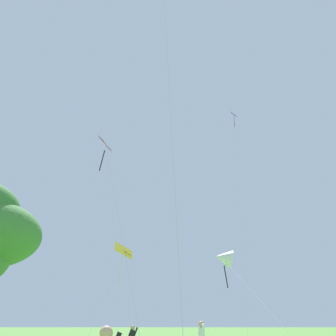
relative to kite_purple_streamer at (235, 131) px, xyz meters
The scene contains 4 objects.
kite_purple_streamer is the anchor object (origin of this frame).
kite_white_distant 17.18m from the kite_purple_streamer, 116.65° to the right, with size 3.65×12.38×7.96m.
kite_yellow_diamond 21.25m from the kite_purple_streamer, 147.26° to the right, with size 2.17×7.82×8.21m.
kite_pink_low 20.84m from the kite_purple_streamer, 132.16° to the right, with size 4.54×8.33×15.20m.
Camera 1 is at (-1.83, -2.21, 1.62)m, focal length 39.91 mm.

